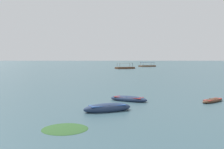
% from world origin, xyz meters
% --- Properties ---
extents(ground_plane, '(6000.00, 6000.00, 0.00)m').
position_xyz_m(ground_plane, '(0.00, 1500.00, 0.00)').
color(ground_plane, '#385660').
extents(mountain_1, '(638.20, 638.20, 190.08)m').
position_xyz_m(mountain_1, '(-498.50, 2424.27, 95.04)').
color(mountain_1, '#56665B').
rests_on(mountain_1, ground).
extents(mountain_2, '(1337.10, 1337.10, 321.57)m').
position_xyz_m(mountain_2, '(426.30, 2309.45, 160.78)').
color(mountain_2, slate).
rests_on(mountain_2, ground).
extents(rowboat_0, '(2.93, 2.46, 0.38)m').
position_xyz_m(rowboat_0, '(10.08, 16.07, 0.12)').
color(rowboat_0, '#4C3323').
rests_on(rowboat_0, ground).
extents(rowboat_2, '(3.58, 2.93, 0.56)m').
position_xyz_m(rowboat_2, '(2.94, 17.20, 0.18)').
color(rowboat_2, navy).
rests_on(rowboat_2, ground).
extents(rowboat_3, '(3.73, 2.19, 0.70)m').
position_xyz_m(rowboat_3, '(0.79, 12.83, 0.22)').
color(rowboat_3, navy).
rests_on(rowboat_3, ground).
extents(ferry_0, '(9.51, 6.41, 2.54)m').
position_xyz_m(ferry_0, '(29.01, 128.66, 0.45)').
color(ferry_0, brown).
rests_on(ferry_0, ground).
extents(ferry_1, '(8.30, 5.64, 2.54)m').
position_xyz_m(ferry_1, '(13.19, 98.18, 0.45)').
color(ferry_1, brown).
rests_on(ferry_1, ground).
extents(weed_patch_5, '(2.60, 2.61, 0.14)m').
position_xyz_m(weed_patch_5, '(-1.73, 8.28, 0.00)').
color(weed_patch_5, '#2D5628').
rests_on(weed_patch_5, ground).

